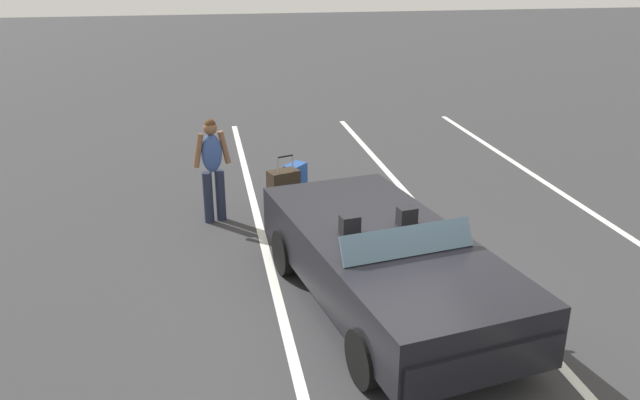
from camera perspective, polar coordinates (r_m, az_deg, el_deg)
name	(u,v)px	position (r m, az deg, el deg)	size (l,w,h in m)	color
ground_plane	(383,307)	(7.90, 5.61, -9.37)	(80.00, 80.00, 0.00)	#333335
lot_line_near	(283,317)	(7.69, -3.33, -10.25)	(18.00, 0.12, 0.01)	silver
lot_line_mid	(498,296)	(8.40, 15.45, -8.14)	(18.00, 0.12, 0.01)	silver
convertible_car	(393,271)	(7.46, 6.47, -6.22)	(4.38, 2.45, 1.24)	black
suitcase_large_black	(284,192)	(10.41, -3.23, 0.67)	(0.43, 0.55, 1.01)	#2D2319
suitcase_medium_bright	(296,181)	(11.09, -2.17, 1.64)	(0.46, 0.44, 0.62)	#1E479E
traveler_person	(212,165)	(10.07, -9.47, 3.07)	(0.30, 0.60, 1.65)	#1E2338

